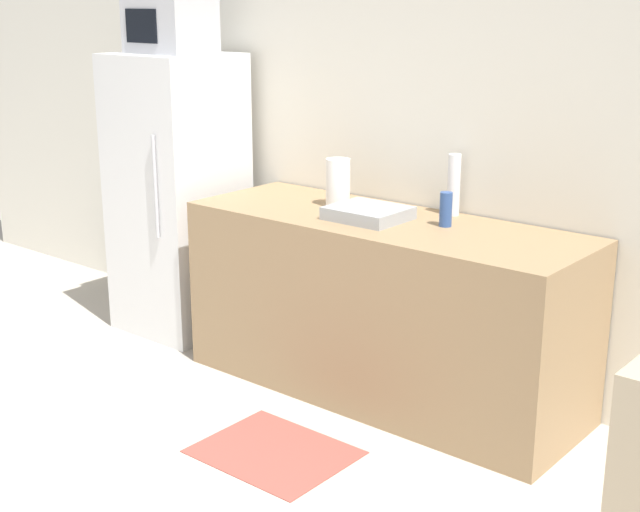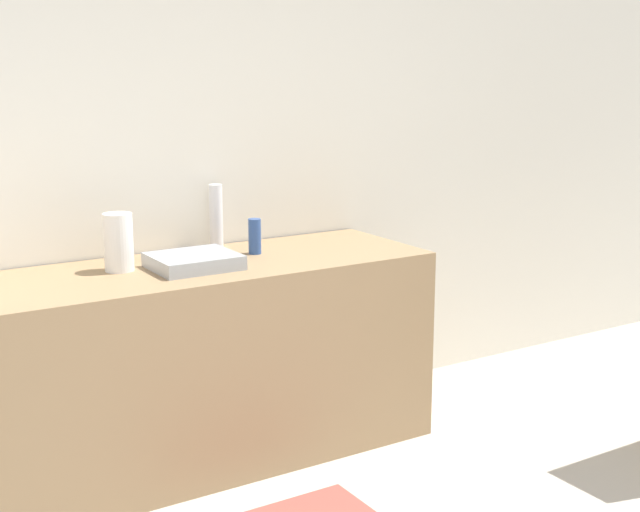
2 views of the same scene
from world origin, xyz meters
name	(u,v)px [view 2 (image 2 of 2)]	position (x,y,z in m)	size (l,w,h in m)	color
wall_back	(165,158)	(0.00, 2.70, 1.30)	(8.00, 0.06, 2.60)	silver
counter	(206,362)	(0.00, 2.32, 0.44)	(1.99, 0.69, 0.88)	#937551
sink_basin	(194,261)	(-0.06, 2.28, 0.91)	(0.35, 0.30, 0.06)	#9EA3A8
bottle_tall	(216,216)	(0.20, 2.60, 1.03)	(0.06, 0.06, 0.30)	silver
bottle_short	(255,236)	(0.29, 2.39, 0.96)	(0.06, 0.06, 0.16)	#2D4C8C
paper_towel_roll	(118,242)	(-0.34, 2.40, 1.00)	(0.12, 0.12, 0.24)	white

